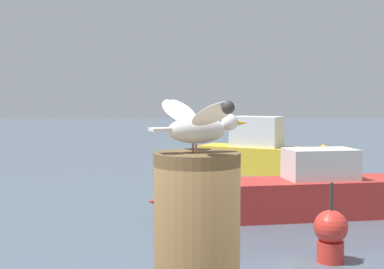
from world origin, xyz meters
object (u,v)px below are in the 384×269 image
Objects in this scene: boat_red at (275,194)px; channel_buoy at (331,234)px; boat_yellow at (276,155)px; mooring_post at (197,266)px; seagull at (198,122)px.

boat_red is 4.44× the size of channel_buoy.
boat_yellow is at bearing 82.10° from channel_buoy.
mooring_post is 0.16× the size of boat_yellow.
mooring_post is 0.66× the size of channel_buoy.
seagull is 0.12× the size of boat_red.
boat_yellow is 4.02× the size of channel_buoy.
seagull reaches higher than boat_yellow.
mooring_post is 17.19m from boat_yellow.
seagull is (0.00, 0.00, 0.55)m from mooring_post.
mooring_post is at bearing -104.04° from boat_yellow.
mooring_post is 10.50m from boat_red.
mooring_post reaches higher than boat_red.
boat_yellow is 10.01m from channel_buoy.
boat_yellow is at bearing 75.97° from seagull.
mooring_post is at bearing -104.61° from boat_red.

